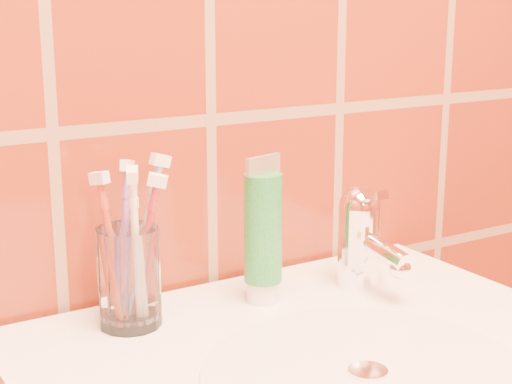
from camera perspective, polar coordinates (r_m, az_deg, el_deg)
glass_tumbler at (r=0.81m, az=-9.22°, el=-6.14°), size 0.08×0.08×0.10m
toothpaste_tube at (r=0.85m, az=0.51°, el=-3.12°), size 0.05×0.04×0.16m
faucet at (r=0.91m, az=7.67°, el=-3.01°), size 0.05×0.11×0.12m
toothbrush_0 at (r=0.82m, az=-9.52°, el=-3.63°), size 0.10×0.11×0.18m
toothbrush_1 at (r=0.81m, az=-8.12°, el=-4.18°), size 0.09×0.08×0.17m
toothbrush_2 at (r=0.80m, az=-10.41°, el=-4.26°), size 0.06×0.08×0.17m
toothbrush_3 at (r=0.78m, az=-8.72°, el=-4.19°), size 0.07×0.09×0.18m
toothbrush_4 at (r=0.82m, az=-8.19°, el=-3.41°), size 0.09×0.08×0.18m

